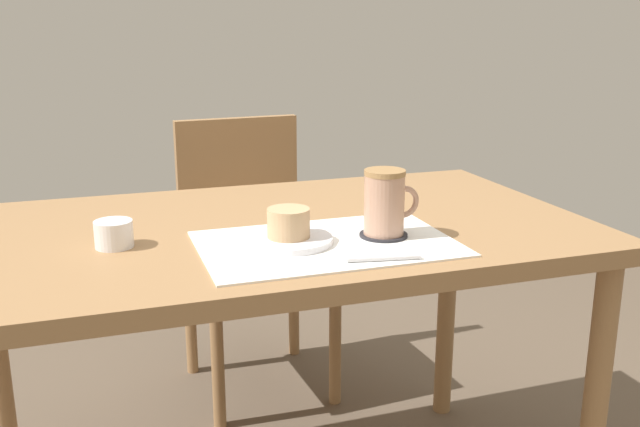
% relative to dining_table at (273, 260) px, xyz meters
% --- Properties ---
extents(dining_table, '(1.28, 0.73, 0.71)m').
position_rel_dining_table_xyz_m(dining_table, '(0.00, 0.00, 0.00)').
color(dining_table, '#997047').
rests_on(dining_table, ground_plane).
extents(wooden_chair, '(0.45, 0.45, 0.82)m').
position_rel_dining_table_xyz_m(wooden_chair, '(0.11, 0.69, -0.17)').
color(wooden_chair, '#997047').
rests_on(wooden_chair, ground_plane).
extents(placemat, '(0.47, 0.31, 0.00)m').
position_rel_dining_table_xyz_m(placemat, '(0.06, -0.16, 0.08)').
color(placemat, white).
rests_on(placemat, dining_table).
extents(pastry_plate, '(0.16, 0.16, 0.01)m').
position_rel_dining_table_xyz_m(pastry_plate, '(-0.01, -0.14, 0.09)').
color(pastry_plate, white).
rests_on(pastry_plate, placemat).
extents(pastry, '(0.08, 0.08, 0.05)m').
position_rel_dining_table_xyz_m(pastry, '(-0.01, -0.14, 0.12)').
color(pastry, tan).
rests_on(pastry, pastry_plate).
extents(coffee_coaster, '(0.09, 0.09, 0.00)m').
position_rel_dining_table_xyz_m(coffee_coaster, '(0.18, -0.16, 0.08)').
color(coffee_coaster, '#232328').
rests_on(coffee_coaster, placemat).
extents(coffee_mug, '(0.11, 0.08, 0.12)m').
position_rel_dining_table_xyz_m(coffee_mug, '(0.18, -0.16, 0.15)').
color(coffee_mug, tan).
rests_on(coffee_mug, coffee_coaster).
extents(teaspoon, '(0.13, 0.03, 0.01)m').
position_rel_dining_table_xyz_m(teaspoon, '(0.12, -0.29, 0.09)').
color(teaspoon, silver).
rests_on(teaspoon, placemat).
extents(sugar_bowl, '(0.07, 0.07, 0.05)m').
position_rel_dining_table_xyz_m(sugar_bowl, '(-0.31, -0.05, 0.10)').
color(sugar_bowl, white).
rests_on(sugar_bowl, dining_table).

